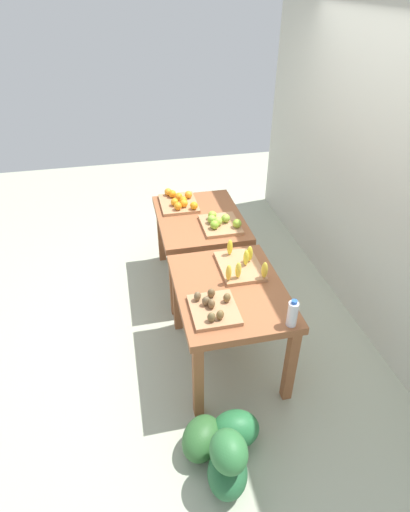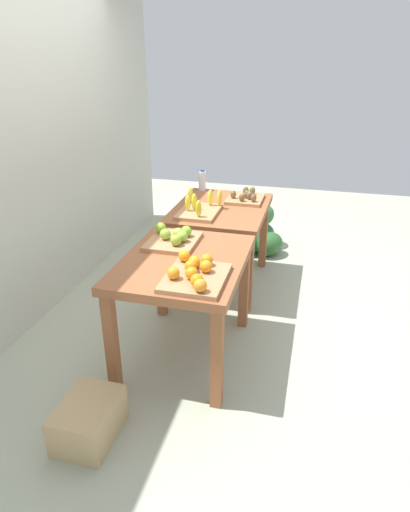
{
  "view_description": "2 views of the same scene",
  "coord_description": "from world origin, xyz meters",
  "px_view_note": "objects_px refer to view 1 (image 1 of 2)",
  "views": [
    {
      "loc": [
        2.87,
        -0.69,
        2.69
      ],
      "look_at": [
        -0.1,
        -0.05,
        0.61
      ],
      "focal_mm": 29.11,
      "sensor_mm": 36.0,
      "label": 1
    },
    {
      "loc": [
        -3.08,
        -0.8,
        2.0
      ],
      "look_at": [
        -0.04,
        -0.01,
        0.55
      ],
      "focal_mm": 30.95,
      "sensor_mm": 36.0,
      "label": 2
    }
  ],
  "objects_px": {
    "banana_crate": "(241,265)",
    "cardboard_produce_box": "(209,225)",
    "display_table_left": "(200,226)",
    "display_table_right": "(230,299)",
    "apple_bin": "(220,223)",
    "water_bottle": "(292,314)",
    "kiwi_bin": "(213,308)",
    "watermelon_pile": "(223,447)",
    "orange_bin": "(179,202)"
  },
  "relations": [
    {
      "from": "water_bottle",
      "to": "watermelon_pile",
      "type": "xyz_separation_m",
      "value": [
        0.4,
        -0.55,
        -0.68
      ]
    },
    {
      "from": "kiwi_bin",
      "to": "water_bottle",
      "type": "height_order",
      "value": "water_bottle"
    },
    {
      "from": "display_table_right",
      "to": "watermelon_pile",
      "type": "relative_size",
      "value": 1.58
    },
    {
      "from": "water_bottle",
      "to": "cardboard_produce_box",
      "type": "relative_size",
      "value": 0.52
    },
    {
      "from": "kiwi_bin",
      "to": "water_bottle",
      "type": "bearing_deg",
      "value": 63.49
    },
    {
      "from": "display_table_right",
      "to": "watermelon_pile",
      "type": "bearing_deg",
      "value": -16.89
    },
    {
      "from": "display_table_right",
      "to": "watermelon_pile",
      "type": "xyz_separation_m",
      "value": [
        0.86,
        -0.26,
        -0.48
      ]
    },
    {
      "from": "display_table_left",
      "to": "watermelon_pile",
      "type": "bearing_deg",
      "value": -7.52
    },
    {
      "from": "display_table_left",
      "to": "cardboard_produce_box",
      "type": "height_order",
      "value": "display_table_left"
    },
    {
      "from": "display_table_left",
      "to": "water_bottle",
      "type": "bearing_deg",
      "value": 10.49
    },
    {
      "from": "watermelon_pile",
      "to": "apple_bin",
      "type": "bearing_deg",
      "value": 166.96
    },
    {
      "from": "apple_bin",
      "to": "water_bottle",
      "type": "bearing_deg",
      "value": 6.31
    },
    {
      "from": "water_bottle",
      "to": "kiwi_bin",
      "type": "bearing_deg",
      "value": -116.51
    },
    {
      "from": "apple_bin",
      "to": "cardboard_produce_box",
      "type": "distance_m",
      "value": 1.31
    },
    {
      "from": "kiwi_bin",
      "to": "cardboard_produce_box",
      "type": "xyz_separation_m",
      "value": [
        -2.23,
        0.48,
        -0.67
      ]
    },
    {
      "from": "watermelon_pile",
      "to": "banana_crate",
      "type": "bearing_deg",
      "value": 159.48
    },
    {
      "from": "water_bottle",
      "to": "display_table_right",
      "type": "bearing_deg",
      "value": -147.56
    },
    {
      "from": "banana_crate",
      "to": "watermelon_pile",
      "type": "distance_m",
      "value": 1.3
    },
    {
      "from": "display_table_right",
      "to": "banana_crate",
      "type": "distance_m",
      "value": 0.29
    },
    {
      "from": "cardboard_produce_box",
      "to": "water_bottle",
      "type": "bearing_deg",
      "value": -0.17
    },
    {
      "from": "display_table_left",
      "to": "water_bottle",
      "type": "xyz_separation_m",
      "value": [
        1.58,
        0.29,
        0.21
      ]
    },
    {
      "from": "display_table_right",
      "to": "cardboard_produce_box",
      "type": "relative_size",
      "value": 2.6
    },
    {
      "from": "orange_bin",
      "to": "watermelon_pile",
      "type": "height_order",
      "value": "orange_bin"
    },
    {
      "from": "orange_bin",
      "to": "water_bottle",
      "type": "relative_size",
      "value": 2.14
    },
    {
      "from": "banana_crate",
      "to": "kiwi_bin",
      "type": "relative_size",
      "value": 1.25
    },
    {
      "from": "apple_bin",
      "to": "kiwi_bin",
      "type": "relative_size",
      "value": 1.11
    },
    {
      "from": "banana_crate",
      "to": "cardboard_produce_box",
      "type": "xyz_separation_m",
      "value": [
        -1.79,
        0.16,
        -0.68
      ]
    },
    {
      "from": "apple_bin",
      "to": "orange_bin",
      "type": "bearing_deg",
      "value": -149.28
    },
    {
      "from": "display_table_left",
      "to": "banana_crate",
      "type": "bearing_deg",
      "value": 8.72
    },
    {
      "from": "display_table_right",
      "to": "apple_bin",
      "type": "distance_m",
      "value": 0.91
    },
    {
      "from": "display_table_left",
      "to": "display_table_right",
      "type": "xyz_separation_m",
      "value": [
        1.12,
        0.0,
        0.0
      ]
    },
    {
      "from": "display_table_left",
      "to": "water_bottle",
      "type": "height_order",
      "value": "water_bottle"
    },
    {
      "from": "display_table_left",
      "to": "cardboard_produce_box",
      "type": "distance_m",
      "value": 1.07
    },
    {
      "from": "display_table_right",
      "to": "cardboard_produce_box",
      "type": "height_order",
      "value": "display_table_right"
    },
    {
      "from": "display_table_left",
      "to": "banana_crate",
      "type": "height_order",
      "value": "banana_crate"
    },
    {
      "from": "watermelon_pile",
      "to": "orange_bin",
      "type": "bearing_deg",
      "value": 177.25
    },
    {
      "from": "kiwi_bin",
      "to": "banana_crate",
      "type": "bearing_deg",
      "value": 143.65
    },
    {
      "from": "display_table_left",
      "to": "orange_bin",
      "type": "relative_size",
      "value": 2.35
    },
    {
      "from": "display_table_right",
      "to": "kiwi_bin",
      "type": "bearing_deg",
      "value": -38.78
    },
    {
      "from": "water_bottle",
      "to": "banana_crate",
      "type": "bearing_deg",
      "value": -167.15
    },
    {
      "from": "water_bottle",
      "to": "cardboard_produce_box",
      "type": "bearing_deg",
      "value": 179.83
    },
    {
      "from": "display_table_right",
      "to": "kiwi_bin",
      "type": "xyz_separation_m",
      "value": [
        0.22,
        -0.18,
        0.14
      ]
    },
    {
      "from": "orange_bin",
      "to": "apple_bin",
      "type": "xyz_separation_m",
      "value": [
        0.5,
        0.3,
        -0.0
      ]
    },
    {
      "from": "watermelon_pile",
      "to": "cardboard_produce_box",
      "type": "relative_size",
      "value": 1.64
    },
    {
      "from": "display_table_left",
      "to": "apple_bin",
      "type": "bearing_deg",
      "value": 31.7
    },
    {
      "from": "orange_bin",
      "to": "water_bottle",
      "type": "bearing_deg",
      "value": 13.57
    },
    {
      "from": "display_table_right",
      "to": "orange_bin",
      "type": "relative_size",
      "value": 2.35
    },
    {
      "from": "cardboard_produce_box",
      "to": "watermelon_pile",
      "type": "bearing_deg",
      "value": -11.09
    },
    {
      "from": "cardboard_produce_box",
      "to": "display_table_right",
      "type": "bearing_deg",
      "value": -8.52
    },
    {
      "from": "orange_bin",
      "to": "apple_bin",
      "type": "distance_m",
      "value": 0.58
    }
  ]
}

